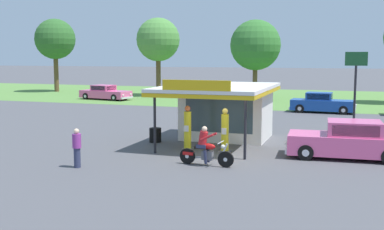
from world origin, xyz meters
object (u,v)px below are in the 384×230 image
at_px(bystander_strolling_foreground, 77,147).
at_px(spare_tire_stack, 155,135).
at_px(gas_pump_offside, 225,132).
at_px(motorcycle_with_rider, 205,149).
at_px(gas_pump_nearside, 188,130).
at_px(parked_car_back_row_centre_left, 322,104).
at_px(parked_car_second_row_spare, 105,93).
at_px(roadside_pole_sign, 355,80).
at_px(bystander_standing_back_lot, 244,104).
at_px(featured_classic_sedan, 348,141).

distance_m(bystander_strolling_foreground, spare_tire_stack, 6.11).
height_order(gas_pump_offside, motorcycle_with_rider, gas_pump_offside).
bearing_deg(bystander_strolling_foreground, gas_pump_nearside, 57.63).
xyz_separation_m(motorcycle_with_rider, parked_car_back_row_centre_left, (3.23, 19.79, 0.04)).
height_order(gas_pump_nearside, bystander_strolling_foreground, gas_pump_nearside).
bearing_deg(spare_tire_stack, parked_car_second_row_spare, 124.83).
height_order(gas_pump_nearside, parked_car_back_row_centre_left, gas_pump_nearside).
distance_m(gas_pump_nearside, gas_pump_offside, 1.78).
xyz_separation_m(motorcycle_with_rider, bystander_strolling_foreground, (-4.64, -1.93, 0.15)).
distance_m(roadside_pole_sign, spare_tire_stack, 10.59).
distance_m(gas_pump_offside, motorcycle_with_rider, 2.72).
relative_size(bystander_standing_back_lot, spare_tire_stack, 2.06).
height_order(parked_car_back_row_centre_left, bystander_strolling_foreground, same).
distance_m(gas_pump_nearside, featured_classic_sedan, 7.05).
distance_m(gas_pump_nearside, bystander_standing_back_lot, 14.20).
relative_size(featured_classic_sedan, bystander_standing_back_lot, 3.43).
xyz_separation_m(gas_pump_nearside, featured_classic_sedan, (7.02, 0.54, -0.21)).
distance_m(gas_pump_offside, featured_classic_sedan, 5.27).
xyz_separation_m(featured_classic_sedan, spare_tire_stack, (-9.24, 0.87, -0.38)).
bearing_deg(spare_tire_stack, roadside_pole_sign, 22.26).
bearing_deg(motorcycle_with_rider, featured_classic_sedan, 31.43).
bearing_deg(roadside_pole_sign, bystander_strolling_foreground, -135.76).
bearing_deg(motorcycle_with_rider, gas_pump_nearside, 122.09).
distance_m(gas_pump_offside, bystander_standing_back_lot, 14.38).
bearing_deg(gas_pump_nearside, bystander_strolling_foreground, -122.37).
xyz_separation_m(featured_classic_sedan, parked_car_second_row_spare, (-23.16, 20.87, -0.09)).
distance_m(parked_car_second_row_spare, roadside_pole_sign, 28.51).
height_order(gas_pump_offside, parked_car_back_row_centre_left, gas_pump_offside).
bearing_deg(featured_classic_sedan, spare_tire_stack, 174.64).
relative_size(gas_pump_nearside, spare_tire_stack, 2.88).
bearing_deg(spare_tire_stack, motorcycle_with_rider, -46.46).
relative_size(featured_classic_sedan, spare_tire_stack, 7.08).
distance_m(bystander_strolling_foreground, roadside_pole_sign, 14.42).
bearing_deg(bystander_strolling_foreground, featured_classic_sedan, 27.49).
distance_m(gas_pump_nearside, spare_tire_stack, 2.69).
relative_size(motorcycle_with_rider, bystander_strolling_foreground, 1.47).
bearing_deg(parked_car_second_row_spare, featured_classic_sedan, -42.03).
height_order(motorcycle_with_rider, parked_car_second_row_spare, motorcycle_with_rider).
distance_m(gas_pump_nearside, parked_car_second_row_spare, 26.81).
xyz_separation_m(motorcycle_with_rider, roadside_pole_sign, (5.55, 8.00, 2.46)).
bearing_deg(bystander_strolling_foreground, roadside_pole_sign, 44.24).
xyz_separation_m(gas_pump_nearside, gas_pump_offside, (1.78, -0.00, -0.03)).
distance_m(motorcycle_with_rider, bystander_standing_back_lot, 17.05).
height_order(bystander_strolling_foreground, bystander_standing_back_lot, bystander_strolling_foreground).
height_order(motorcycle_with_rider, spare_tire_stack, motorcycle_with_rider).
height_order(motorcycle_with_rider, roadside_pole_sign, roadside_pole_sign).
distance_m(parked_car_second_row_spare, parked_car_back_row_centre_left, 21.51).
distance_m(parked_car_back_row_centre_left, spare_tire_stack, 17.23).
bearing_deg(motorcycle_with_rider, gas_pump_offside, 88.29).
xyz_separation_m(gas_pump_offside, bystander_standing_back_lot, (-2.30, 14.19, -0.15)).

